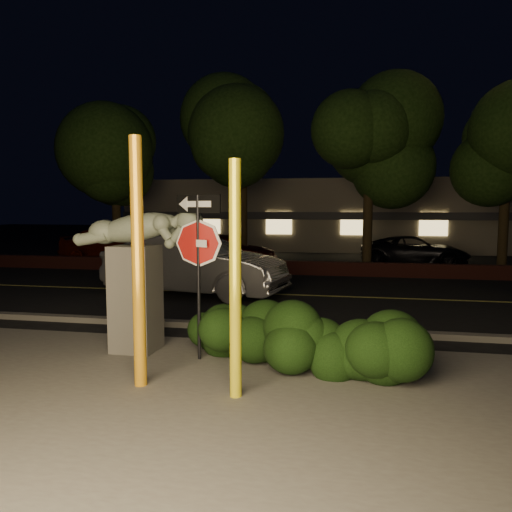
{
  "coord_description": "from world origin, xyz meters",
  "views": [
    {
      "loc": [
        1.94,
        -6.86,
        2.51
      ],
      "look_at": [
        0.2,
        2.09,
        1.6
      ],
      "focal_mm": 35.0,
      "sensor_mm": 36.0,
      "label": 1
    }
  ],
  "objects_px": {
    "signpost": "(198,244)",
    "parked_car_darkred": "(222,250)",
    "parked_car_red": "(114,245)",
    "parked_car_dark": "(414,251)",
    "yellow_pole_left": "(138,264)",
    "yellow_pole_right": "(235,281)",
    "sculpture": "(137,264)",
    "silver_sedan": "(195,265)"
  },
  "relations": [
    {
      "from": "signpost",
      "to": "parked_car_darkred",
      "type": "xyz_separation_m",
      "value": [
        -2.9,
        12.45,
        -1.24
      ]
    },
    {
      "from": "parked_car_red",
      "to": "parked_car_dark",
      "type": "height_order",
      "value": "parked_car_red"
    },
    {
      "from": "yellow_pole_left",
      "to": "parked_car_darkred",
      "type": "height_order",
      "value": "yellow_pole_left"
    },
    {
      "from": "yellow_pole_right",
      "to": "parked_car_dark",
      "type": "relative_size",
      "value": 0.7
    },
    {
      "from": "signpost",
      "to": "sculpture",
      "type": "xyz_separation_m",
      "value": [
        -1.18,
        0.29,
        -0.39
      ]
    },
    {
      "from": "yellow_pole_right",
      "to": "sculpture",
      "type": "distance_m",
      "value": 2.76
    },
    {
      "from": "signpost",
      "to": "silver_sedan",
      "type": "relative_size",
      "value": 0.52
    },
    {
      "from": "silver_sedan",
      "to": "parked_car_darkred",
      "type": "bearing_deg",
      "value": 18.84
    },
    {
      "from": "silver_sedan",
      "to": "parked_car_dark",
      "type": "bearing_deg",
      "value": -28.26
    },
    {
      "from": "silver_sedan",
      "to": "parked_car_red",
      "type": "bearing_deg",
      "value": 51.58
    },
    {
      "from": "yellow_pole_right",
      "to": "signpost",
      "type": "xyz_separation_m",
      "value": [
        -0.95,
        1.46,
        0.36
      ]
    },
    {
      "from": "parked_car_red",
      "to": "parked_car_darkred",
      "type": "xyz_separation_m",
      "value": [
        4.99,
        -0.18,
        -0.16
      ]
    },
    {
      "from": "yellow_pole_right",
      "to": "silver_sedan",
      "type": "bearing_deg",
      "value": 111.9
    },
    {
      "from": "yellow_pole_left",
      "to": "parked_car_dark",
      "type": "relative_size",
      "value": 0.77
    },
    {
      "from": "yellow_pole_left",
      "to": "parked_car_dark",
      "type": "bearing_deg",
      "value": 70.8
    },
    {
      "from": "yellow_pole_right",
      "to": "signpost",
      "type": "distance_m",
      "value": 1.78
    },
    {
      "from": "parked_car_dark",
      "to": "yellow_pole_left",
      "type": "bearing_deg",
      "value": 163.97
    },
    {
      "from": "silver_sedan",
      "to": "parked_car_darkred",
      "type": "relative_size",
      "value": 1.13
    },
    {
      "from": "sculpture",
      "to": "parked_car_darkred",
      "type": "bearing_deg",
      "value": 99.84
    },
    {
      "from": "yellow_pole_left",
      "to": "signpost",
      "type": "xyz_separation_m",
      "value": [
        0.45,
        1.31,
        0.19
      ]
    },
    {
      "from": "yellow_pole_right",
      "to": "parked_car_dark",
      "type": "height_order",
      "value": "yellow_pole_right"
    },
    {
      "from": "yellow_pole_right",
      "to": "silver_sedan",
      "type": "distance_m",
      "value": 7.81
    },
    {
      "from": "parked_car_dark",
      "to": "silver_sedan",
      "type": "bearing_deg",
      "value": 144.19
    },
    {
      "from": "yellow_pole_left",
      "to": "silver_sedan",
      "type": "relative_size",
      "value": 0.66
    },
    {
      "from": "parked_car_darkred",
      "to": "parked_car_dark",
      "type": "distance_m",
      "value": 8.15
    },
    {
      "from": "silver_sedan",
      "to": "parked_car_darkred",
      "type": "height_order",
      "value": "silver_sedan"
    },
    {
      "from": "yellow_pole_right",
      "to": "parked_car_dark",
      "type": "bearing_deg",
      "value": 75.61
    },
    {
      "from": "yellow_pole_left",
      "to": "silver_sedan",
      "type": "height_order",
      "value": "yellow_pole_left"
    },
    {
      "from": "sculpture",
      "to": "parked_car_dark",
      "type": "distance_m",
      "value": 15.41
    },
    {
      "from": "parked_car_darkred",
      "to": "sculpture",
      "type": "bearing_deg",
      "value": -178.22
    },
    {
      "from": "yellow_pole_left",
      "to": "silver_sedan",
      "type": "distance_m",
      "value": 7.28
    },
    {
      "from": "parked_car_darkred",
      "to": "yellow_pole_left",
      "type": "bearing_deg",
      "value": -176.14
    },
    {
      "from": "parked_car_red",
      "to": "silver_sedan",
      "type": "bearing_deg",
      "value": -131.46
    },
    {
      "from": "signpost",
      "to": "parked_car_darkred",
      "type": "relative_size",
      "value": 0.58
    },
    {
      "from": "signpost",
      "to": "parked_car_red",
      "type": "xyz_separation_m",
      "value": [
        -7.89,
        12.63,
        -1.09
      ]
    },
    {
      "from": "silver_sedan",
      "to": "parked_car_darkred",
      "type": "distance_m",
      "value": 6.76
    },
    {
      "from": "yellow_pole_left",
      "to": "sculpture",
      "type": "bearing_deg",
      "value": 114.76
    },
    {
      "from": "signpost",
      "to": "sculpture",
      "type": "distance_m",
      "value": 1.28
    },
    {
      "from": "signpost",
      "to": "parked_car_darkred",
      "type": "height_order",
      "value": "signpost"
    },
    {
      "from": "sculpture",
      "to": "parked_car_darkred",
      "type": "relative_size",
      "value": 0.53
    },
    {
      "from": "signpost",
      "to": "parked_car_dark",
      "type": "relative_size",
      "value": 0.6
    },
    {
      "from": "signpost",
      "to": "yellow_pole_left",
      "type": "bearing_deg",
      "value": -83.88
    }
  ]
}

